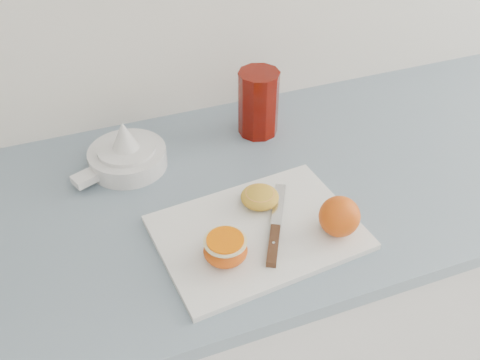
# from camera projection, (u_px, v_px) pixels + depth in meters

# --- Properties ---
(counter) EXTENTS (2.46, 0.64, 0.89)m
(counter) POSITION_uv_depth(u_px,v_px,m) (240.00, 321.00, 1.34)
(counter) COLOR silver
(counter) RESTS_ON ground
(cutting_board) EXTENTS (0.37, 0.28, 0.01)m
(cutting_board) POSITION_uv_depth(u_px,v_px,m) (258.00, 232.00, 0.95)
(cutting_board) COLOR white
(cutting_board) RESTS_ON counter
(whole_orange) EXTENTS (0.07, 0.07, 0.07)m
(whole_orange) POSITION_uv_depth(u_px,v_px,m) (339.00, 216.00, 0.92)
(whole_orange) COLOR red
(whole_orange) RESTS_ON cutting_board
(half_orange) EXTENTS (0.07, 0.07, 0.05)m
(half_orange) POSITION_uv_depth(u_px,v_px,m) (225.00, 249.00, 0.88)
(half_orange) COLOR red
(half_orange) RESTS_ON cutting_board
(squeezed_shell) EXTENTS (0.07, 0.07, 0.03)m
(squeezed_shell) POSITION_uv_depth(u_px,v_px,m) (260.00, 197.00, 0.99)
(squeezed_shell) COLOR gold
(squeezed_shell) RESTS_ON cutting_board
(paring_knife) EXTENTS (0.11, 0.19, 0.01)m
(paring_knife) POSITION_uv_depth(u_px,v_px,m) (274.00, 238.00, 0.92)
(paring_knife) COLOR #492F19
(paring_knife) RESTS_ON cutting_board
(citrus_juicer) EXTENTS (0.20, 0.16, 0.11)m
(citrus_juicer) POSITION_uv_depth(u_px,v_px,m) (126.00, 155.00, 1.09)
(citrus_juicer) COLOR white
(citrus_juicer) RESTS_ON counter
(red_tumbler) EXTENTS (0.09, 0.09, 0.15)m
(red_tumbler) POSITION_uv_depth(u_px,v_px,m) (258.00, 105.00, 1.16)
(red_tumbler) COLOR #640B04
(red_tumbler) RESTS_ON counter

